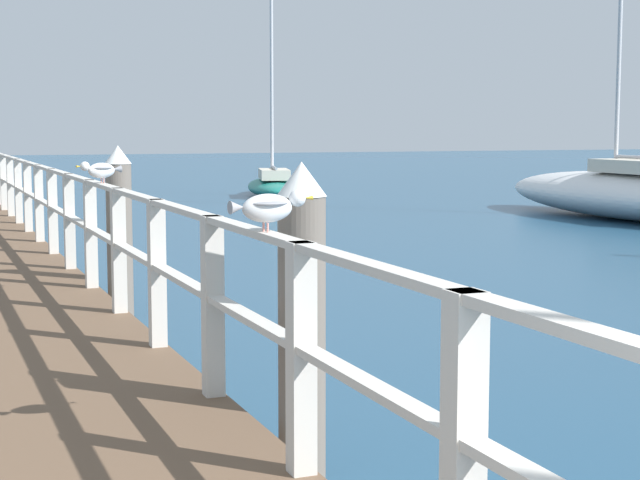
# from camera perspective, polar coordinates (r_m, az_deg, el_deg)

# --- Properties ---
(pier_railing) EXTENTS (0.12, 21.93, 1.13)m
(pier_railing) POSITION_cam_1_polar(r_m,az_deg,el_deg) (12.44, -13.84, 1.60)
(pier_railing) COLOR beige
(pier_railing) RESTS_ON pier_deck
(dock_piling_near) EXTENTS (0.29, 0.29, 1.92)m
(dock_piling_near) POSITION_cam_1_polar(r_m,az_deg,el_deg) (5.98, -1.02, -4.71)
(dock_piling_near) COLOR #6B6056
(dock_piling_near) RESTS_ON ground_plane
(dock_piling_far) EXTENTS (0.29, 0.29, 1.92)m
(dock_piling_far) POSITION_cam_1_polar(r_m,az_deg,el_deg) (11.40, -11.14, 0.43)
(dock_piling_far) COLOR #6B6056
(dock_piling_far) RESTS_ON ground_plane
(seagull_foreground) EXTENTS (0.48, 0.20, 0.21)m
(seagull_foreground) POSITION_cam_1_polar(r_m,az_deg,el_deg) (5.29, -2.88, 1.89)
(seagull_foreground) COLOR white
(seagull_foreground) RESTS_ON pier_railing
(seagull_background) EXTENTS (0.47, 0.24, 0.21)m
(seagull_background) POSITION_cam_1_polar(r_m,az_deg,el_deg) (10.13, -12.16, 3.87)
(seagull_background) COLOR white
(seagull_background) RESTS_ON pier_railing
(boat_2) EXTENTS (2.86, 5.52, 6.39)m
(boat_2) POSITION_cam_1_polar(r_m,az_deg,el_deg) (31.33, -2.65, 3.10)
(boat_2) COLOR #197266
(boat_2) RESTS_ON ground_plane
(boat_4) EXTENTS (2.62, 8.49, 11.67)m
(boat_4) POSITION_cam_1_polar(r_m,az_deg,el_deg) (24.63, 16.82, 2.54)
(boat_4) COLOR white
(boat_4) RESTS_ON ground_plane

